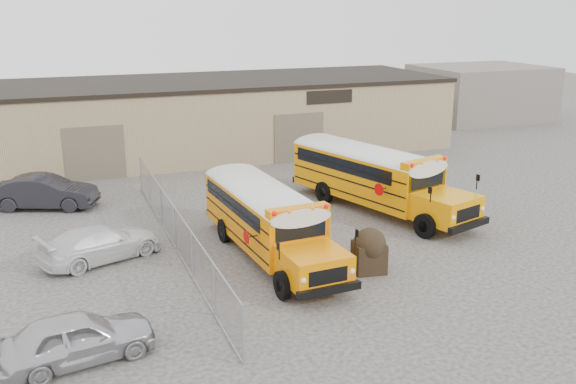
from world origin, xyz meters
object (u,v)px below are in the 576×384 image
object	(u,v)px
school_bus_left	(219,179)
car_dark	(45,192)
tarp_bundle	(369,250)
school_bus_right	(292,150)
car_white	(101,243)
car_silver	(77,338)

from	to	relation	value
school_bus_left	car_dark	size ratio (longest dim) A/B	1.98
tarp_bundle	car_dark	world-z (taller)	tarp_bundle
school_bus_right	car_dark	size ratio (longest dim) A/B	2.17
school_bus_left	car_white	size ratio (longest dim) A/B	2.07
school_bus_right	tarp_bundle	xyz separation A→B (m)	(-1.88, -12.54, -0.88)
school_bus_right	car_silver	distance (m)	19.43
school_bus_left	car_silver	world-z (taller)	school_bus_left
school_bus_left	car_dark	bearing A→B (deg)	154.77
car_white	car_dark	size ratio (longest dim) A/B	0.95
school_bus_left	school_bus_right	bearing A→B (deg)	37.62
car_white	car_dark	distance (m)	7.81
tarp_bundle	car_white	xyz separation A→B (m)	(-8.94, 4.60, -0.18)
school_bus_right	tarp_bundle	distance (m)	12.71
tarp_bundle	car_white	distance (m)	10.06
car_silver	school_bus_right	bearing A→B (deg)	-48.49
school_bus_left	car_silver	bearing A→B (deg)	-121.88
school_bus_left	car_white	world-z (taller)	school_bus_left
school_bus_right	car_white	world-z (taller)	school_bus_right
tarp_bundle	car_dark	xyz separation A→B (m)	(-10.79, 12.18, -0.05)
car_silver	car_dark	bearing A→B (deg)	-7.66
car_silver	car_white	size ratio (longest dim) A/B	0.90
school_bus_left	car_silver	size ratio (longest dim) A/B	2.30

